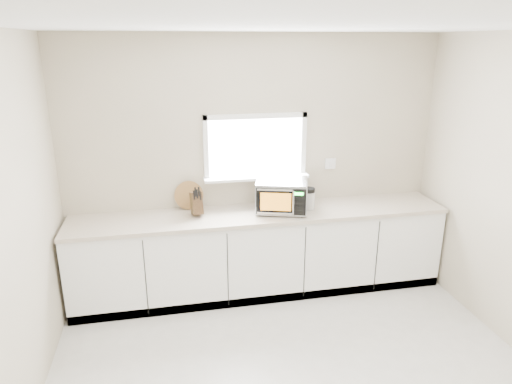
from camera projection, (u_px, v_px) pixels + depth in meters
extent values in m
cube|color=beige|center=(255.00, 165.00, 4.89)|extent=(4.00, 0.02, 2.70)
cube|color=white|center=(255.00, 147.00, 4.82)|extent=(1.00, 0.02, 0.60)
cube|color=white|center=(257.00, 177.00, 4.86)|extent=(1.12, 0.16, 0.03)
cube|color=white|center=(256.00, 116.00, 4.70)|extent=(1.10, 0.04, 0.05)
cube|color=white|center=(256.00, 177.00, 4.90)|extent=(1.10, 0.04, 0.05)
cube|color=white|center=(206.00, 149.00, 4.70)|extent=(0.05, 0.04, 0.70)
cube|color=white|center=(303.00, 145.00, 4.90)|extent=(0.05, 0.04, 0.70)
cube|color=white|center=(330.00, 164.00, 5.05)|extent=(0.12, 0.01, 0.12)
cube|color=white|center=(261.00, 254.00, 4.90)|extent=(3.92, 0.60, 0.88)
cube|color=#B9AD99|center=(261.00, 214.00, 4.75)|extent=(3.92, 0.64, 0.04)
cylinder|color=black|center=(260.00, 215.00, 4.65)|extent=(0.02, 0.02, 0.02)
cylinder|color=black|center=(262.00, 204.00, 4.94)|extent=(0.02, 0.02, 0.02)
cylinder|color=black|center=(302.00, 216.00, 4.61)|extent=(0.02, 0.02, 0.02)
cylinder|color=black|center=(302.00, 206.00, 4.90)|extent=(0.02, 0.02, 0.02)
cube|color=#A8ABAF|center=(282.00, 195.00, 4.73)|extent=(0.61, 0.53, 0.31)
cube|color=black|center=(281.00, 202.00, 4.53)|extent=(0.48, 0.16, 0.27)
cube|color=#FFA226|center=(276.00, 202.00, 4.53)|extent=(0.29, 0.09, 0.19)
cylinder|color=silver|center=(293.00, 203.00, 4.50)|extent=(0.02, 0.02, 0.24)
cube|color=black|center=(299.00, 203.00, 4.51)|extent=(0.12, 0.04, 0.27)
cube|color=#19FF33|center=(299.00, 194.00, 4.48)|extent=(0.08, 0.03, 0.03)
cube|color=silver|center=(282.00, 181.00, 4.67)|extent=(0.61, 0.53, 0.01)
cube|color=#423017|center=(196.00, 203.00, 4.62)|extent=(0.13, 0.23, 0.26)
cube|color=black|center=(194.00, 195.00, 4.53)|extent=(0.02, 0.05, 0.09)
cube|color=black|center=(197.00, 194.00, 4.54)|extent=(0.02, 0.05, 0.09)
cube|color=black|center=(200.00, 195.00, 4.55)|extent=(0.02, 0.05, 0.09)
cube|color=black|center=(195.00, 192.00, 4.52)|extent=(0.02, 0.05, 0.09)
cube|color=black|center=(199.00, 192.00, 4.54)|extent=(0.02, 0.05, 0.09)
cylinder|color=brown|center=(189.00, 195.00, 4.79)|extent=(0.30, 0.07, 0.30)
cylinder|color=#A8ABAF|center=(308.00, 200.00, 4.80)|extent=(0.17, 0.17, 0.19)
cylinder|color=black|center=(309.00, 190.00, 4.76)|extent=(0.16, 0.16, 0.05)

